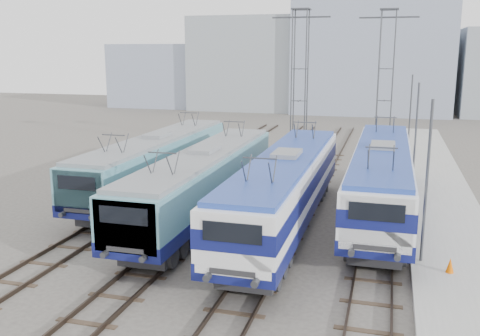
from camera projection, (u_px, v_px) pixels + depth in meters
name	position (u px, v px, depth m)	size (l,w,h in m)	color
ground	(210.00, 263.00, 22.70)	(160.00, 160.00, 0.00)	#514C47
platform	(448.00, 224.00, 27.49)	(4.00, 70.00, 0.30)	#9E9E99
locomotive_far_left	(157.00, 160.00, 33.06)	(2.85, 17.99, 3.39)	#0F1555
locomotive_center_left	(204.00, 179.00, 28.14)	(2.85, 18.03, 3.39)	#0F1555
locomotive_center_right	(285.00, 185.00, 26.31)	(2.97, 18.76, 3.53)	#0F1555
locomotive_far_right	(381.00, 174.00, 28.55)	(2.97, 18.82, 3.54)	#0F1555
catenary_tower_west	(300.00, 80.00, 41.98)	(4.50, 1.20, 12.00)	#3F4247
catenary_tower_east	(385.00, 80.00, 42.13)	(4.50, 1.20, 12.00)	#3F4247
mast_front	(426.00, 186.00, 21.56)	(0.12, 0.12, 7.00)	#3F4247
mast_mid	(415.00, 140.00, 32.84)	(0.12, 0.12, 7.00)	#3F4247
mast_rear	(410.00, 117.00, 44.13)	(0.12, 0.12, 7.00)	#3F4247
safety_cone	(450.00, 265.00, 20.97)	(0.31, 0.31, 0.60)	#EA5F00
building_west	(253.00, 64.00, 83.23)	(18.00, 12.00, 14.00)	#919AA2
building_center	(373.00, 50.00, 78.03)	(22.00, 14.00, 18.00)	#8F9AB1
building_far_west	(159.00, 75.00, 87.91)	(14.00, 10.00, 10.00)	#8F9AB1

